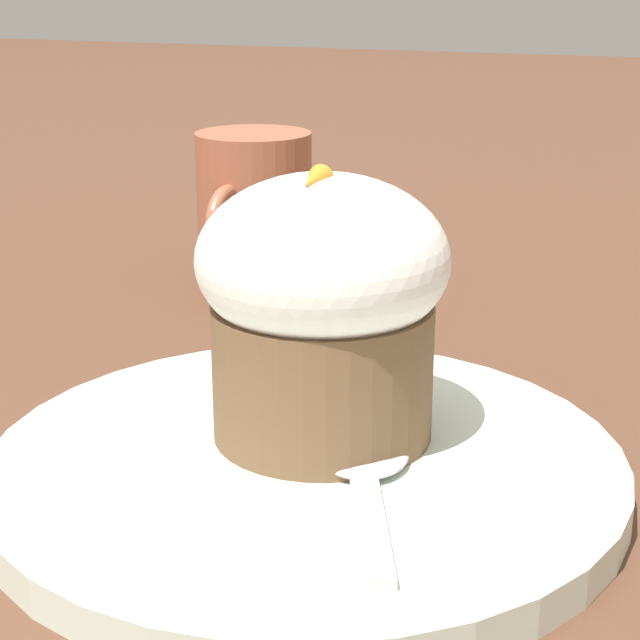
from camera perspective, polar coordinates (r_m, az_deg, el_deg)
ground_plane at (r=0.41m, az=-0.75°, el=-8.81°), size 4.00×4.00×0.00m
dessert_plate at (r=0.41m, az=-0.75°, el=-7.92°), size 0.24×0.24×0.01m
carrot_cake at (r=0.40m, az=-0.00°, el=0.87°), size 0.10×0.10×0.11m
spoon at (r=0.39m, az=2.27°, el=-7.87°), size 0.11×0.06×0.01m
coffee_cup at (r=0.65m, az=-3.57°, el=5.80°), size 0.10×0.07×0.09m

